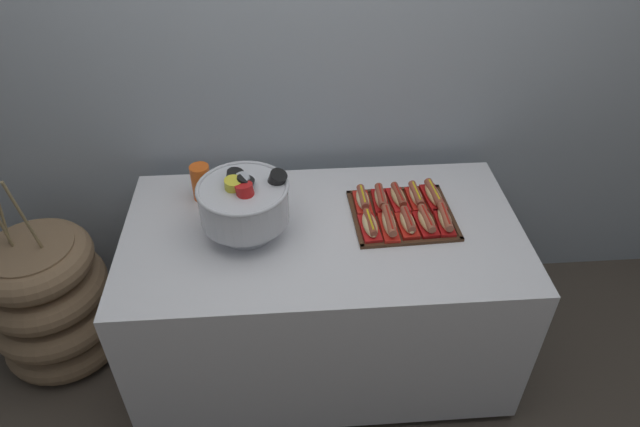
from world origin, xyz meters
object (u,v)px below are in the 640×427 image
punch_bowl (244,201)px  hot_dog_5 (363,200)px  cup_stack (201,182)px  hot_dog_6 (381,198)px  floor_vase (52,301)px  buffet_table (323,293)px  serving_tray (402,215)px  hot_dog_1 (389,223)px  hot_dog_2 (408,222)px  hot_dog_4 (445,219)px  hot_dog_9 (434,195)px  hot_dog_3 (426,221)px  hot_dog_8 (416,196)px  hot_dog_7 (398,197)px  hot_dog_0 (370,225)px

punch_bowl → hot_dog_5: bearing=15.3°
cup_stack → hot_dog_6: bearing=-8.2°
floor_vase → buffet_table: bearing=-6.0°
buffet_table → serving_tray: bearing=10.0°
cup_stack → hot_dog_1: bearing=-20.0°
floor_vase → hot_dog_2: 1.64m
hot_dog_4 → punch_bowl: bearing=178.2°
floor_vase → hot_dog_9: (1.70, 0.02, 0.50)m
hot_dog_3 → hot_dog_6: 0.22m
hot_dog_8 → cup_stack: cup_stack is taller
hot_dog_5 → cup_stack: (-0.66, 0.11, 0.04)m
buffet_table → hot_dog_7: size_ratio=9.31×
hot_dog_1 → hot_dog_8: hot_dog_1 is taller
hot_dog_3 → hot_dog_7: bearing=116.8°
floor_vase → serving_tray: bearing=-2.6°
hot_dog_9 → cup_stack: 0.97m
hot_dog_0 → punch_bowl: (-0.48, 0.04, 0.12)m
hot_dog_2 → cup_stack: size_ratio=1.00×
hot_dog_3 → hot_dog_5: (-0.23, 0.16, 0.00)m
floor_vase → hot_dog_7: (1.55, 0.01, 0.50)m
hot_dog_3 → punch_bowl: 0.71m
punch_bowl → cup_stack: punch_bowl is taller
hot_dog_6 → hot_dog_3: bearing=-45.4°
hot_dog_7 → hot_dog_0: bearing=-130.0°
hot_dog_1 → hot_dog_2: size_ratio=1.17×
hot_dog_1 → hot_dog_8: 0.22m
hot_dog_1 → hot_dog_5: size_ratio=1.17×
hot_dog_6 → cup_stack: size_ratio=1.03×
hot_dog_1 → buffet_table: bearing=173.8°
buffet_table → serving_tray: (0.33, 0.06, 0.37)m
hot_dog_3 → hot_dog_0: bearing=-177.7°
serving_tray → hot_dog_4: bearing=-26.5°
hot_dog_0 → hot_dog_6: size_ratio=1.03×
hot_dog_2 → hot_dog_6: bearing=116.8°
hot_dog_5 → hot_dog_8: bearing=2.3°
buffet_table → punch_bowl: punch_bowl is taller
buffet_table → hot_dog_3: size_ratio=9.76×
buffet_table → hot_dog_2: 0.52m
hot_dog_0 → hot_dog_3: 0.23m
serving_tray → hot_dog_3: hot_dog_3 is taller
buffet_table → hot_dog_0: (0.18, -0.03, 0.40)m
hot_dog_5 → hot_dog_7: size_ratio=0.92×
hot_dog_6 → cup_stack: 0.75m
hot_dog_8 → hot_dog_6: bearing=-177.7°
hot_dog_0 → hot_dog_5: hot_dog_5 is taller
buffet_table → hot_dog_3: (0.41, -0.02, 0.40)m
hot_dog_8 → floor_vase: bearing=-179.4°
floor_vase → hot_dog_1: size_ratio=5.99×
buffet_table → cup_stack: cup_stack is taller
hot_dog_0 → hot_dog_1: (0.07, 0.00, 0.00)m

